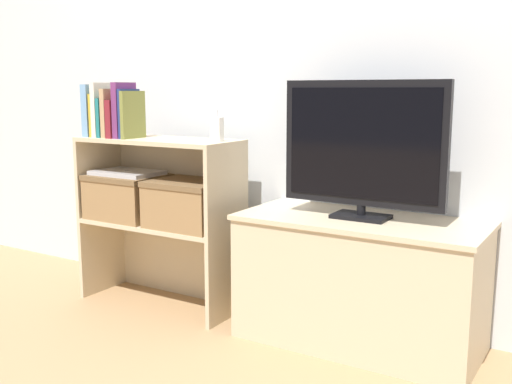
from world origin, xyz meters
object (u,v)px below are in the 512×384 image
storage_basket_right (189,202)px  storage_basket_left (128,194)px  book_mustard (100,115)px  book_olive (133,115)px  tv_stand (359,281)px  baby_monitor (217,129)px  book_navy (129,114)px  book_skyblue (94,111)px  book_plum (124,110)px  book_tan (113,113)px  laptop (127,173)px  book_maroon (119,119)px  book_teal (109,118)px  book_ivory (104,110)px  tv (363,146)px

storage_basket_right → storage_basket_left: bearing=180.0°
book_mustard → book_olive: 0.22m
book_mustard → storage_basket_left: book_mustard is taller
storage_basket_left → storage_basket_right: (0.38, 0.00, 0.00)m
tv_stand → baby_monitor: 0.89m
storage_basket_left → book_navy: bearing=-33.3°
book_navy → baby_monitor: (0.46, 0.06, -0.06)m
book_skyblue → book_plum: book_plum is taller
baby_monitor → book_skyblue: bearing=-175.0°
book_tan → book_navy: bearing=0.0°
storage_basket_left → tv_stand: bearing=3.5°
book_plum → laptop: (-0.04, 0.05, -0.30)m
book_plum → laptop: bearing=130.8°
storage_basket_right → book_mustard: bearing=-174.9°
book_maroon → storage_basket_right: book_maroon is taller
book_navy → storage_basket_right: (0.31, 0.05, -0.40)m
book_teal → book_navy: size_ratio=0.81×
baby_monitor → storage_basket_right: bearing=-174.3°
book_skyblue → book_ivory: 0.06m
book_mustard → storage_basket_left: size_ratio=0.58×
tv_stand → laptop: laptop is taller
book_mustard → book_navy: size_ratio=0.90×
book_mustard → laptop: (0.12, 0.05, -0.28)m
book_skyblue → book_ivory: bearing=0.0°
storage_basket_right → laptop: bearing=-180.0°
tv → book_maroon: (-1.18, -0.11, 0.08)m
book_navy → book_olive: (0.02, 0.00, -0.00)m
book_maroon → storage_basket_right: (0.38, 0.05, -0.37)m
tv_stand → book_tan: (-1.22, -0.12, 0.66)m
book_mustard → laptop: size_ratio=0.64×
book_ivory → book_maroon: size_ratio=1.46×
book_plum → storage_basket_right: (0.34, 0.05, -0.41)m
book_teal → laptop: book_teal is taller
tv_stand → storage_basket_right: (-0.81, -0.07, 0.26)m
book_navy → book_maroon: bearing=180.0°
book_teal → baby_monitor: book_teal is taller
tv_stand → book_olive: (-1.09, -0.12, 0.65)m
book_olive → baby_monitor: bearing=7.8°
tv_stand → tv: bearing=-90.0°
book_teal → book_maroon: bearing=0.0°
baby_monitor → laptop: size_ratio=0.42×
baby_monitor → storage_basket_right: (-0.15, -0.01, -0.34)m
book_maroon → book_navy: bearing=0.0°
book_navy → storage_basket_right: 0.51m
storage_basket_right → laptop: laptop is taller
tv → laptop: 1.20m
baby_monitor → laptop: baby_monitor is taller
tv → tv_stand: bearing=90.0°
tv → storage_basket_right: size_ratio=1.86×
storage_basket_right → book_olive: bearing=-171.1°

